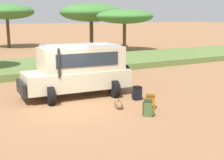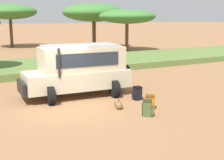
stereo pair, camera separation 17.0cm
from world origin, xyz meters
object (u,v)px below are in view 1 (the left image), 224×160
Objects in this scene: safari_vehicle at (79,69)px; acacia_tree_far_right at (125,17)px; backpack_beside_front_wheel at (148,108)px; acacia_tree_right_mid at (91,13)px; backpack_cluster_center at (137,93)px; acacia_tree_centre_back at (7,12)px; backpack_near_rear_wheel at (150,102)px; duffel_bag_low_black_case at (118,104)px.

safari_vehicle is 0.88× the size of acacia_tree_far_right.
backpack_beside_front_wheel is 0.08× the size of acacia_tree_right_mid.
acacia_tree_centre_back is (0.03, 27.81, 3.98)m from backpack_cluster_center.
safari_vehicle reaches higher than backpack_beside_front_wheel.
safari_vehicle is at bearing -94.54° from acacia_tree_centre_back.
backpack_near_rear_wheel is (-0.38, -1.50, -0.01)m from backpack_cluster_center.
duffel_bag_low_black_case is 0.13× the size of acacia_tree_far_right.
acacia_tree_right_mid is at bearing -32.00° from acacia_tree_centre_back.
duffel_bag_low_black_case is 0.12× the size of acacia_tree_centre_back.
backpack_cluster_center is 20.46m from acacia_tree_far_right.
acacia_tree_centre_back reaches higher than backpack_near_rear_wheel.
acacia_tree_centre_back is at bearing 85.46° from safari_vehicle.
backpack_beside_front_wheel is at bearing -74.14° from duffel_bag_low_black_case.
acacia_tree_centre_back is (1.41, 28.47, 4.14)m from duffel_bag_low_black_case.
acacia_tree_right_mid is at bearing 66.67° from duffel_bag_low_black_case.
acacia_tree_far_right reaches higher than backpack_cluster_center.
safari_vehicle is 8.76× the size of backpack_cluster_center.
acacia_tree_centre_back reaches higher than backpack_beside_front_wheel.
safari_vehicle is 8.72× the size of backpack_beside_front_wheel.
acacia_tree_right_mid is (8.59, 22.46, 3.88)m from backpack_cluster_center.
safari_vehicle reaches higher than duffel_bag_low_black_case.
backpack_beside_front_wheel reaches higher than backpack_cluster_center.
acacia_tree_right_mid reaches higher than backpack_beside_front_wheel.
acacia_tree_right_mid is at bearing 106.99° from acacia_tree_far_right.
backpack_cluster_center is (0.96, 2.17, -0.00)m from backpack_beside_front_wheel.
acacia_tree_far_right is (1.53, -5.00, -0.46)m from acacia_tree_right_mid.
safari_vehicle is 0.72× the size of acacia_tree_right_mid.
backpack_beside_front_wheel is at bearing -75.55° from safari_vehicle.
acacia_tree_far_right is (11.08, 19.63, 3.42)m from backpack_beside_front_wheel.
duffel_bag_low_black_case is (-1.38, -0.67, -0.16)m from backpack_cluster_center.
backpack_near_rear_wheel reaches higher than duffel_bag_low_black_case.
duffel_bag_low_black_case is 25.51m from acacia_tree_right_mid.
safari_vehicle reaches higher than backpack_near_rear_wheel.
backpack_beside_front_wheel is 30.26m from acacia_tree_centre_back.
backpack_beside_front_wheel is at bearing -111.19° from acacia_tree_right_mid.
acacia_tree_far_right reaches higher than backpack_beside_front_wheel.
acacia_tree_right_mid is (8.97, 23.96, 3.90)m from backpack_near_rear_wheel.
backpack_cluster_center is 0.10× the size of acacia_tree_centre_back.
acacia_tree_right_mid reaches higher than acacia_tree_far_right.
acacia_tree_centre_back is 1.05× the size of acacia_tree_far_right.
acacia_tree_far_right is (10.09, -10.35, -0.56)m from acacia_tree_centre_back.
safari_vehicle is at bearing 135.91° from backpack_cluster_center.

